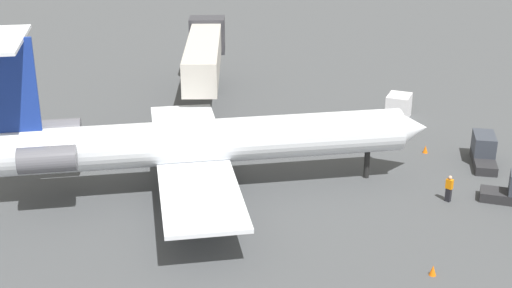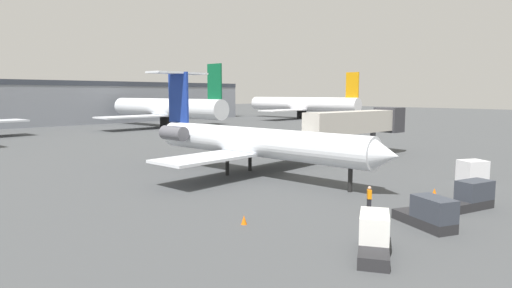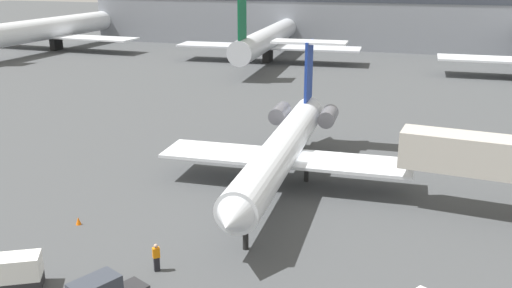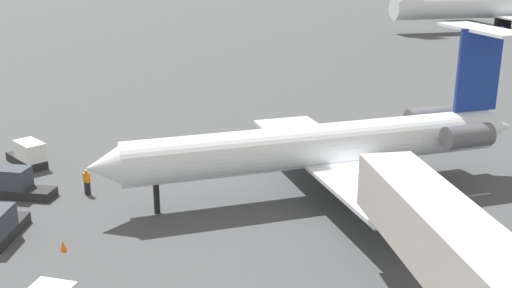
{
  "view_description": "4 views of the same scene",
  "coord_description": "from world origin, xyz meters",
  "px_view_note": "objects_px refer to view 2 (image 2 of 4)",
  "views": [
    {
      "loc": [
        -41.73,
        0.35,
        19.12
      ],
      "look_at": [
        -1.18,
        -4.58,
        2.75
      ],
      "focal_mm": 49.54,
      "sensor_mm": 36.0,
      "label": 1
    },
    {
      "loc": [
        -30.18,
        -30.13,
        7.8
      ],
      "look_at": [
        -4.09,
        -4.35,
        3.47
      ],
      "focal_mm": 30.3,
      "sensor_mm": 36.0,
      "label": 2
    },
    {
      "loc": [
        9.08,
        -41.26,
        16.64
      ],
      "look_at": [
        -3.47,
        -2.08,
        3.61
      ],
      "focal_mm": 39.54,
      "sensor_mm": 36.0,
      "label": 3
    },
    {
      "loc": [
        33.12,
        -14.66,
        15.29
      ],
      "look_at": [
        -3.73,
        -5.05,
        2.91
      ],
      "focal_mm": 43.43,
      "sensor_mm": 36.0,
      "label": 4
    }
  ],
  "objects_px": {
    "regional_jet": "(247,140)",
    "parked_airliner_east_mid": "(302,104)",
    "baggage_tug_lead": "(374,236)",
    "parked_airliner_centre": "(166,108)",
    "ground_crew_marshaller": "(369,199)",
    "baggage_tug_spare": "(429,214)",
    "baggage_tug_trailing": "(471,196)",
    "cargo_container_uld": "(472,171)",
    "traffic_cone_mid": "(434,192)",
    "traffic_cone_near": "(244,220)",
    "jet_bridge": "(362,122)"
  },
  "relations": [
    {
      "from": "baggage_tug_spare",
      "to": "jet_bridge",
      "type": "bearing_deg",
      "value": 38.83
    },
    {
      "from": "baggage_tug_spare",
      "to": "traffic_cone_near",
      "type": "xyz_separation_m",
      "value": [
        -7.05,
        8.15,
        -0.56
      ]
    },
    {
      "from": "baggage_tug_trailing",
      "to": "traffic_cone_near",
      "type": "height_order",
      "value": "baggage_tug_trailing"
    },
    {
      "from": "regional_jet",
      "to": "parked_airliner_centre",
      "type": "bearing_deg",
      "value": 63.65
    },
    {
      "from": "regional_jet",
      "to": "ground_crew_marshaller",
      "type": "xyz_separation_m",
      "value": [
        -3.44,
        -15.17,
        -2.47
      ]
    },
    {
      "from": "baggage_tug_lead",
      "to": "parked_airliner_centre",
      "type": "bearing_deg",
      "value": 63.36
    },
    {
      "from": "traffic_cone_mid",
      "to": "traffic_cone_near",
      "type": "bearing_deg",
      "value": 161.78
    },
    {
      "from": "baggage_tug_lead",
      "to": "baggage_tug_trailing",
      "type": "height_order",
      "value": "same"
    },
    {
      "from": "ground_crew_marshaller",
      "to": "parked_airliner_east_mid",
      "type": "bearing_deg",
      "value": 41.0
    },
    {
      "from": "parked_airliner_east_mid",
      "to": "traffic_cone_near",
      "type": "bearing_deg",
      "value": -143.23
    },
    {
      "from": "cargo_container_uld",
      "to": "traffic_cone_mid",
      "type": "relative_size",
      "value": 4.89
    },
    {
      "from": "jet_bridge",
      "to": "parked_airliner_centre",
      "type": "height_order",
      "value": "parked_airliner_centre"
    },
    {
      "from": "traffic_cone_mid",
      "to": "parked_airliner_centre",
      "type": "height_order",
      "value": "parked_airliner_centre"
    },
    {
      "from": "baggage_tug_trailing",
      "to": "cargo_container_uld",
      "type": "bearing_deg",
      "value": 17.64
    },
    {
      "from": "traffic_cone_near",
      "to": "parked_airliner_centre",
      "type": "xyz_separation_m",
      "value": [
        38.01,
        65.32,
        4.12
      ]
    },
    {
      "from": "baggage_tug_lead",
      "to": "parked_airliner_east_mid",
      "type": "height_order",
      "value": "parked_airliner_east_mid"
    },
    {
      "from": "baggage_tug_trailing",
      "to": "parked_airliner_centre",
      "type": "distance_m",
      "value": 77.82
    },
    {
      "from": "jet_bridge",
      "to": "traffic_cone_mid",
      "type": "height_order",
      "value": "jet_bridge"
    },
    {
      "from": "parked_airliner_east_mid",
      "to": "baggage_tug_trailing",
      "type": "bearing_deg",
      "value": -135.13
    },
    {
      "from": "ground_crew_marshaller",
      "to": "cargo_container_uld",
      "type": "height_order",
      "value": "cargo_container_uld"
    },
    {
      "from": "jet_bridge",
      "to": "parked_airliner_centre",
      "type": "xyz_separation_m",
      "value": [
        8.81,
        55.64,
        0.13
      ]
    },
    {
      "from": "baggage_tug_lead",
      "to": "cargo_container_uld",
      "type": "xyz_separation_m",
      "value": [
        21.43,
        2.49,
        0.13
      ]
    },
    {
      "from": "baggage_tug_spare",
      "to": "cargo_container_uld",
      "type": "height_order",
      "value": "cargo_container_uld"
    },
    {
      "from": "regional_jet",
      "to": "parked_airliner_east_mid",
      "type": "distance_m",
      "value": 92.85
    },
    {
      "from": "ground_crew_marshaller",
      "to": "baggage_tug_trailing",
      "type": "bearing_deg",
      "value": -40.03
    },
    {
      "from": "traffic_cone_near",
      "to": "baggage_tug_trailing",
      "type": "bearing_deg",
      "value": -32.26
    },
    {
      "from": "ground_crew_marshaller",
      "to": "baggage_tug_spare",
      "type": "bearing_deg",
      "value": -100.36
    },
    {
      "from": "regional_jet",
      "to": "ground_crew_marshaller",
      "type": "height_order",
      "value": "regional_jet"
    },
    {
      "from": "baggage_tug_lead",
      "to": "traffic_cone_near",
      "type": "height_order",
      "value": "baggage_tug_lead"
    },
    {
      "from": "cargo_container_uld",
      "to": "parked_airliner_centre",
      "type": "xyz_separation_m",
      "value": [
        15.29,
        70.7,
        3.43
      ]
    },
    {
      "from": "baggage_tug_lead",
      "to": "parked_airliner_centre",
      "type": "distance_m",
      "value": 81.95
    },
    {
      "from": "ground_crew_marshaller",
      "to": "baggage_tug_trailing",
      "type": "distance_m",
      "value": 7.1
    },
    {
      "from": "baggage_tug_lead",
      "to": "traffic_cone_near",
      "type": "xyz_separation_m",
      "value": [
        -1.29,
        7.87,
        -0.56
      ]
    },
    {
      "from": "baggage_tug_spare",
      "to": "cargo_container_uld",
      "type": "relative_size",
      "value": 1.57
    },
    {
      "from": "jet_bridge",
      "to": "cargo_container_uld",
      "type": "distance_m",
      "value": 16.72
    },
    {
      "from": "regional_jet",
      "to": "baggage_tug_trailing",
      "type": "relative_size",
      "value": 6.78
    },
    {
      "from": "baggage_tug_lead",
      "to": "parked_airliner_centre",
      "type": "xyz_separation_m",
      "value": [
        36.72,
        73.18,
        3.56
      ]
    },
    {
      "from": "baggage_tug_trailing",
      "to": "baggage_tug_spare",
      "type": "xyz_separation_m",
      "value": [
        -6.23,
        0.23,
        0.0
      ]
    },
    {
      "from": "regional_jet",
      "to": "parked_airliner_centre",
      "type": "relative_size",
      "value": 0.76
    },
    {
      "from": "jet_bridge",
      "to": "parked_airliner_centre",
      "type": "bearing_deg",
      "value": 81.0
    },
    {
      "from": "cargo_container_uld",
      "to": "traffic_cone_near",
      "type": "height_order",
      "value": "cargo_container_uld"
    },
    {
      "from": "baggage_tug_spare",
      "to": "traffic_cone_near",
      "type": "relative_size",
      "value": 7.67
    },
    {
      "from": "baggage_tug_lead",
      "to": "baggage_tug_spare",
      "type": "xyz_separation_m",
      "value": [
        5.76,
        -0.29,
        0.0
      ]
    },
    {
      "from": "regional_jet",
      "to": "baggage_tug_lead",
      "type": "bearing_deg",
      "value": -117.45
    },
    {
      "from": "baggage_tug_trailing",
      "to": "traffic_cone_mid",
      "type": "xyz_separation_m",
      "value": [
        2.11,
        3.31,
        -0.56
      ]
    },
    {
      "from": "baggage_tug_lead",
      "to": "parked_airliner_east_mid",
      "type": "bearing_deg",
      "value": 40.37
    },
    {
      "from": "traffic_cone_near",
      "to": "parked_airliner_east_mid",
      "type": "distance_m",
      "value": 108.73
    },
    {
      "from": "regional_jet",
      "to": "cargo_container_uld",
      "type": "height_order",
      "value": "regional_jet"
    },
    {
      "from": "ground_crew_marshaller",
      "to": "baggage_tug_spare",
      "type": "xyz_separation_m",
      "value": [
        -0.79,
        -4.34,
        -0.02
      ]
    },
    {
      "from": "cargo_container_uld",
      "to": "parked_airliner_east_mid",
      "type": "relative_size",
      "value": 0.07
    }
  ]
}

